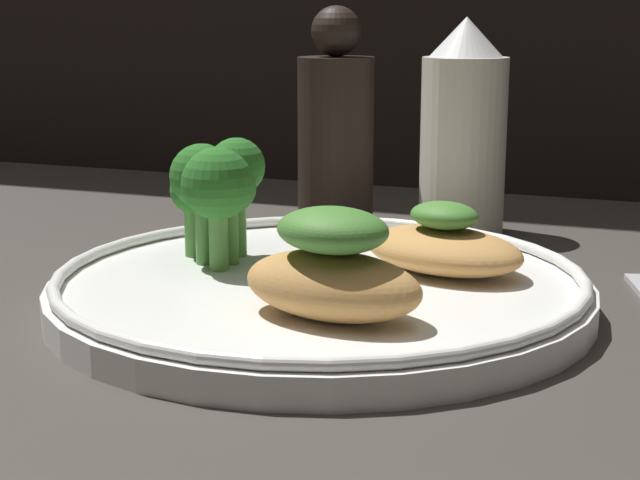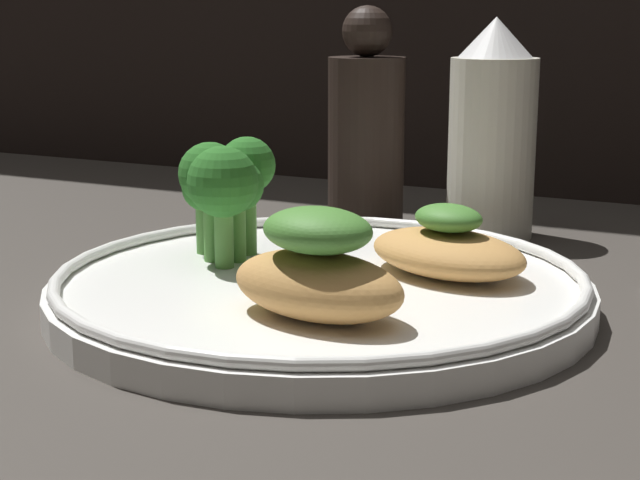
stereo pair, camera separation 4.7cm
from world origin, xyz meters
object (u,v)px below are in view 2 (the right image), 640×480
plate (320,288)px  broccoli_bunch (224,182)px  pepper_grinder (366,130)px  sauce_bottle (492,134)px

plate → broccoli_bunch: bearing=169.0°
plate → pepper_grinder: bearing=107.6°
plate → broccoli_bunch: broccoli_bunch is taller
plate → sauce_bottle: bearing=82.0°
broccoli_bunch → sauce_bottle: size_ratio=0.46×
broccoli_bunch → sauce_bottle: bearing=63.8°
plate → pepper_grinder: (-6.05, 19.08, 5.46)cm
sauce_bottle → plate: bearing=-98.0°
plate → sauce_bottle: (2.69, 19.08, 5.66)cm
broccoli_bunch → pepper_grinder: (0.07, 17.90, 0.86)cm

